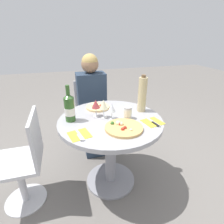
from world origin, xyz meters
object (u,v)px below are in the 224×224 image
(dining_table, at_px, (110,135))
(chair_empty_side, at_px, (24,163))
(wine_bottle, at_px, (70,108))
(seated_diner, at_px, (93,108))
(tall_carafe, at_px, (142,94))
(pizza_large, at_px, (123,127))
(chair_behind_diner, at_px, (92,113))

(dining_table, height_order, chair_empty_side, chair_empty_side)
(chair_empty_side, distance_m, wine_bottle, 0.59)
(seated_diner, relative_size, wine_bottle, 3.82)
(dining_table, distance_m, tall_carafe, 0.48)
(seated_diner, height_order, tall_carafe, seated_diner)
(chair_empty_side, relative_size, tall_carafe, 2.41)
(pizza_large, bearing_deg, chair_behind_diner, 95.24)
(chair_empty_side, xyz_separation_m, wine_bottle, (0.41, 0.08, 0.42))
(chair_behind_diner, relative_size, wine_bottle, 2.69)
(chair_empty_side, xyz_separation_m, pizza_large, (0.80, -0.18, 0.31))
(dining_table, bearing_deg, chair_empty_side, -178.74)
(seated_diner, xyz_separation_m, pizza_large, (0.09, -0.87, 0.18))
(chair_behind_diner, height_order, tall_carafe, tall_carafe)
(wine_bottle, height_order, tall_carafe, tall_carafe)
(dining_table, bearing_deg, pizza_large, -75.14)
(dining_table, height_order, wine_bottle, wine_bottle)
(dining_table, height_order, pizza_large, pizza_large)
(seated_diner, distance_m, tall_carafe, 0.77)
(dining_table, distance_m, chair_behind_diner, 0.82)
(pizza_large, xyz_separation_m, tall_carafe, (0.28, 0.28, 0.15))
(wine_bottle, xyz_separation_m, tall_carafe, (0.67, 0.03, 0.05))
(dining_table, xyz_separation_m, seated_diner, (-0.04, 0.67, 0.00))
(pizza_large, bearing_deg, seated_diner, 96.07)
(dining_table, distance_m, chair_empty_side, 0.76)
(wine_bottle, bearing_deg, tall_carafe, 2.18)
(dining_table, distance_m, wine_bottle, 0.45)
(dining_table, xyz_separation_m, pizza_large, (0.05, -0.20, 0.18))
(dining_table, xyz_separation_m, chair_behind_diner, (-0.04, 0.81, -0.13))
(chair_behind_diner, height_order, pizza_large, chair_behind_diner)
(seated_diner, height_order, wine_bottle, seated_diner)
(chair_empty_side, relative_size, wine_bottle, 2.69)
(tall_carafe, bearing_deg, dining_table, -165.30)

